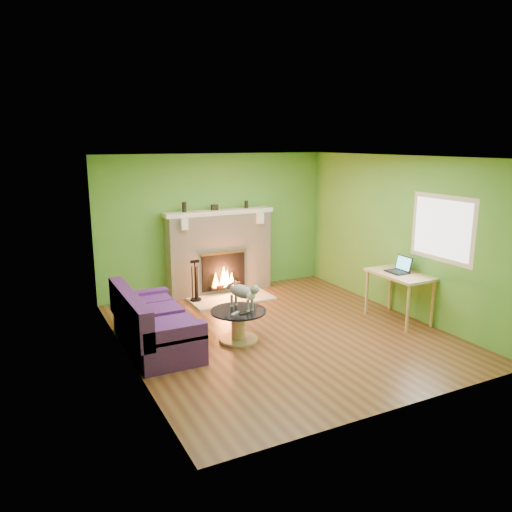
{
  "coord_description": "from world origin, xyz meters",
  "views": [
    {
      "loc": [
        -3.53,
        -6.16,
        2.81
      ],
      "look_at": [
        -0.2,
        0.4,
        1.12
      ],
      "focal_mm": 35.0,
      "sensor_mm": 36.0,
      "label": 1
    }
  ],
  "objects": [
    {
      "name": "floor",
      "position": [
        0.0,
        0.0,
        0.0
      ],
      "size": [
        5.0,
        5.0,
        0.0
      ],
      "primitive_type": "plane",
      "color": "#562A18",
      "rests_on": "ground"
    },
    {
      "name": "mantel_vase_right",
      "position": [
        0.57,
        2.33,
        1.65
      ],
      "size": [
        0.07,
        0.07,
        0.14
      ],
      "primitive_type": "cylinder",
      "color": "black",
      "rests_on": "mantel"
    },
    {
      "name": "hearth",
      "position": [
        0.0,
        1.8,
        0.01
      ],
      "size": [
        1.5,
        0.75,
        0.03
      ],
      "primitive_type": "cube",
      "color": "beige",
      "rests_on": "floor"
    },
    {
      "name": "laptop",
      "position": [
        1.93,
        -0.35,
        0.91
      ],
      "size": [
        0.31,
        0.35,
        0.26
      ],
      "primitive_type": null,
      "rotation": [
        0.0,
        0.0,
        -0.02
      ],
      "color": "black",
      "rests_on": "desk"
    },
    {
      "name": "remote_black",
      "position": [
        -0.67,
        -0.18,
        0.46
      ],
      "size": [
        0.16,
        0.06,
        0.02
      ],
      "primitive_type": "cube",
      "rotation": [
        0.0,
        0.0,
        0.11
      ],
      "color": "black",
      "rests_on": "coffee_table"
    },
    {
      "name": "mantel_vase_left",
      "position": [
        -0.66,
        2.33,
        1.67
      ],
      "size": [
        0.08,
        0.08,
        0.18
      ],
      "primitive_type": "cylinder",
      "color": "black",
      "rests_on": "mantel"
    },
    {
      "name": "sofa",
      "position": [
        -1.86,
        0.34,
        0.32
      ],
      "size": [
        0.87,
        1.84,
        0.83
      ],
      "color": "#3E185D",
      "rests_on": "floor"
    },
    {
      "name": "wall_right",
      "position": [
        2.25,
        0.0,
        1.3
      ],
      "size": [
        0.0,
        5.0,
        5.0
      ],
      "primitive_type": "plane",
      "rotation": [
        1.57,
        0.0,
        -1.57
      ],
      "color": "#478C2E",
      "rests_on": "floor"
    },
    {
      "name": "window_pane",
      "position": [
        2.23,
        -0.9,
        1.55
      ],
      "size": [
        0.0,
        1.06,
        1.06
      ],
      "primitive_type": "plane",
      "rotation": [
        1.57,
        0.0,
        -1.57
      ],
      "color": "white",
      "rests_on": "wall_right"
    },
    {
      "name": "window_frame",
      "position": [
        2.24,
        -0.9,
        1.55
      ],
      "size": [
        0.0,
        1.2,
        1.2
      ],
      "primitive_type": "plane",
      "rotation": [
        1.57,
        0.0,
        -1.57
      ],
      "color": "silver",
      "rests_on": "wall_right"
    },
    {
      "name": "cat",
      "position": [
        -0.61,
        0.05,
        0.66
      ],
      "size": [
        0.45,
        0.71,
        0.42
      ],
      "primitive_type": null,
      "rotation": [
        0.0,
        0.0,
        0.32
      ],
      "color": "slate",
      "rests_on": "coffee_table"
    },
    {
      "name": "wall_front",
      "position": [
        0.0,
        -2.5,
        1.3
      ],
      "size": [
        5.0,
        0.0,
        5.0
      ],
      "primitive_type": "plane",
      "rotation": [
        -1.57,
        0.0,
        0.0
      ],
      "color": "#478C2E",
      "rests_on": "floor"
    },
    {
      "name": "fireplace",
      "position": [
        0.0,
        2.32,
        0.77
      ],
      "size": [
        2.1,
        0.46,
        1.58
      ],
      "color": "beige",
      "rests_on": "floor"
    },
    {
      "name": "mantel",
      "position": [
        0.0,
        2.3,
        1.54
      ],
      "size": [
        2.1,
        0.28,
        0.08
      ],
      "primitive_type": "cube",
      "color": "silver",
      "rests_on": "fireplace"
    },
    {
      "name": "mantel_box",
      "position": [
        -0.08,
        2.33,
        1.63
      ],
      "size": [
        0.12,
        0.08,
        0.1
      ],
      "primitive_type": "cube",
      "color": "black",
      "rests_on": "mantel"
    },
    {
      "name": "desk",
      "position": [
        1.95,
        -0.4,
        0.69
      ],
      "size": [
        0.61,
        1.06,
        0.78
      ],
      "color": "tan",
      "rests_on": "floor"
    },
    {
      "name": "remote_silver",
      "position": [
        -0.79,
        -0.12,
        0.46
      ],
      "size": [
        0.17,
        0.13,
        0.02
      ],
      "primitive_type": "cube",
      "rotation": [
        0.0,
        0.0,
        0.59
      ],
      "color": "#959598",
      "rests_on": "coffee_table"
    },
    {
      "name": "fire_tools",
      "position": [
        -0.63,
        1.95,
        0.4
      ],
      "size": [
        0.2,
        0.2,
        0.75
      ],
      "primitive_type": null,
      "color": "black",
      "rests_on": "hearth"
    },
    {
      "name": "coffee_table",
      "position": [
        -0.69,
        0.0,
        0.26
      ],
      "size": [
        0.8,
        0.8,
        0.45
      ],
      "color": "tan",
      "rests_on": "floor"
    },
    {
      "name": "ceiling",
      "position": [
        0.0,
        0.0,
        2.6
      ],
      "size": [
        5.0,
        5.0,
        0.0
      ],
      "primitive_type": "plane",
      "rotation": [
        3.14,
        0.0,
        0.0
      ],
      "color": "white",
      "rests_on": "wall_back"
    },
    {
      "name": "wall_back",
      "position": [
        0.0,
        2.5,
        1.3
      ],
      "size": [
        5.0,
        0.0,
        5.0
      ],
      "primitive_type": "plane",
      "rotation": [
        1.57,
        0.0,
        0.0
      ],
      "color": "#478C2E",
      "rests_on": "floor"
    },
    {
      "name": "wall_left",
      "position": [
        -2.25,
        0.0,
        1.3
      ],
      "size": [
        0.0,
        5.0,
        5.0
      ],
      "primitive_type": "plane",
      "rotation": [
        1.57,
        0.0,
        1.57
      ],
      "color": "#478C2E",
      "rests_on": "floor"
    }
  ]
}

